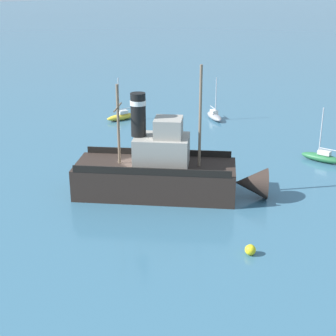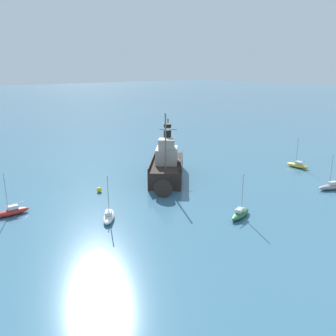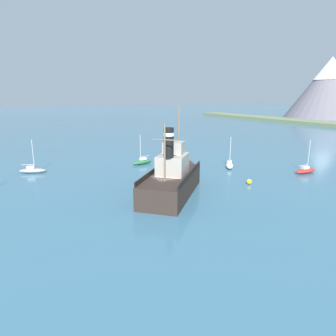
% 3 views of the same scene
% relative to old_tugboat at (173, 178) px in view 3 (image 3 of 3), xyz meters
% --- Properties ---
extents(ground_plane, '(600.00, 600.00, 0.00)m').
position_rel_old_tugboat_xyz_m(ground_plane, '(1.14, -1.52, -1.83)').
color(ground_plane, '#38667F').
extents(old_tugboat, '(12.79, 12.33, 9.90)m').
position_rel_old_tugboat_xyz_m(old_tugboat, '(0.00, 0.00, 0.00)').
color(old_tugboat, '#2D231E').
rests_on(old_tugboat, ground).
extents(sailboat_red, '(1.16, 3.82, 4.90)m').
position_rel_old_tugboat_xyz_m(sailboat_red, '(0.88, 21.58, -1.40)').
color(sailboat_red, '#B22823').
rests_on(sailboat_red, ground).
extents(sailboat_green, '(2.05, 3.96, 4.90)m').
position_rel_old_tugboat_xyz_m(sailboat_green, '(-15.71, 2.73, -1.40)').
color(sailboat_green, '#286B3D').
rests_on(sailboat_green, ground).
extents(sailboat_white, '(3.69, 3.18, 4.90)m').
position_rel_old_tugboat_xyz_m(sailboat_white, '(-7.11, 14.01, -1.40)').
color(sailboat_white, white).
rests_on(sailboat_white, ground).
extents(sailboat_grey, '(2.46, 3.93, 4.90)m').
position_rel_old_tugboat_xyz_m(sailboat_grey, '(-17.71, -13.80, -1.40)').
color(sailboat_grey, gray).
rests_on(sailboat_grey, ground).
extents(mooring_buoy, '(0.66, 0.66, 0.66)m').
position_rel_old_tugboat_xyz_m(mooring_buoy, '(1.30, 10.43, -1.50)').
color(mooring_buoy, yellow).
rests_on(mooring_buoy, ground).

